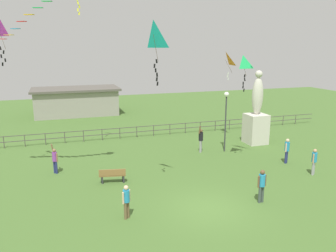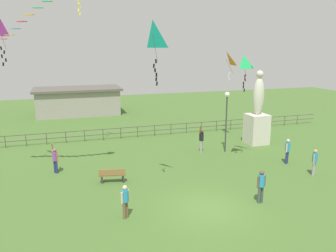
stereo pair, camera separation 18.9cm
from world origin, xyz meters
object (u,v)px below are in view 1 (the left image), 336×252
at_px(person_2, 55,159).
at_px(kite_4, 153,37).
at_px(park_bench, 112,175).
at_px(kite_1, 225,60).
at_px(lamppost, 226,109).
at_px(person_0, 314,160).
at_px(statue_monument, 256,120).
at_px(person_5, 201,139).
at_px(person_1, 126,200).
at_px(person_3, 262,184).
at_px(person_4, 287,149).
at_px(kite_5, 243,64).

relative_size(person_2, kite_4, 0.59).
bearing_deg(park_bench, kite_1, 31.04).
height_order(person_2, kite_1, kite_1).
xyz_separation_m(lamppost, person_0, (2.91, -5.92, -2.29)).
xyz_separation_m(statue_monument, park_bench, (-12.24, -4.62, -1.47)).
height_order(lamppost, kite_1, kite_1).
relative_size(lamppost, person_2, 2.40).
relative_size(park_bench, kite_4, 0.50).
xyz_separation_m(person_0, kite_4, (-9.90, 0.34, 7.12)).
height_order(person_0, kite_1, kite_1).
relative_size(park_bench, kite_1, 0.72).
distance_m(person_0, person_2, 15.71).
distance_m(park_bench, person_5, 8.07).
relative_size(person_1, kite_4, 0.51).
bearing_deg(lamppost, person_3, -105.27).
bearing_deg(person_2, statue_monument, 7.57).
relative_size(lamppost, person_5, 2.19).
relative_size(person_3, kite_4, 0.55).
relative_size(person_1, kite_1, 0.74).
relative_size(lamppost, kite_1, 2.05).
distance_m(person_4, kite_1, 8.56).
bearing_deg(person_2, kite_4, -44.03).
bearing_deg(person_4, kite_1, 103.39).
height_order(statue_monument, kite_5, kite_5).
distance_m(person_1, person_4, 12.31).
xyz_separation_m(statue_monument, person_5, (-5.13, -0.84, -0.91)).
xyz_separation_m(lamppost, person_4, (2.69, -3.63, -2.26)).
height_order(person_3, kite_5, kite_5).
height_order(person_4, kite_5, kite_5).
distance_m(kite_1, kite_4, 11.71).
relative_size(statue_monument, person_5, 2.86).
relative_size(person_2, person_3, 1.08).
bearing_deg(person_5, lamppost, -13.03).
relative_size(person_4, kite_5, 0.76).
height_order(person_2, person_3, person_2).
xyz_separation_m(person_1, kite_5, (8.45, 4.88, 5.61)).
xyz_separation_m(person_0, kite_1, (-1.72, 8.60, 5.63)).
xyz_separation_m(park_bench, person_0, (11.77, -2.55, 0.47)).
height_order(park_bench, person_1, person_1).
distance_m(person_0, kite_5, 7.24).
distance_m(person_3, person_4, 6.72).
relative_size(statue_monument, person_0, 3.57).
relative_size(park_bench, person_5, 0.76).
bearing_deg(kite_5, kite_4, -157.01).
bearing_deg(person_5, kite_4, -131.17).
relative_size(person_4, kite_1, 0.78).
bearing_deg(kite_5, person_1, -149.99).
xyz_separation_m(person_1, kite_1, (10.12, 10.37, 5.65)).
distance_m(park_bench, person_1, 4.35).
bearing_deg(kite_4, person_0, -1.98).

